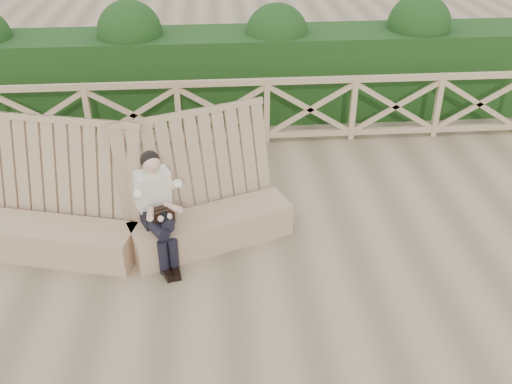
{
  "coord_description": "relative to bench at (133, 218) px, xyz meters",
  "views": [
    {
      "loc": [
        -0.14,
        -5.07,
        4.23
      ],
      "look_at": [
        0.3,
        0.4,
        0.9
      ],
      "focal_mm": 40.0,
      "sensor_mm": 36.0,
      "label": 1
    }
  ],
  "objects": [
    {
      "name": "woman",
      "position": [
        0.33,
        -0.24,
        0.33
      ],
      "size": [
        0.54,
        0.87,
        1.35
      ],
      "rotation": [
        0.0,
        0.0,
        0.41
      ],
      "color": "black",
      "rests_on": "ground"
    },
    {
      "name": "hedge",
      "position": [
        1.17,
        3.95,
        0.36
      ],
      "size": [
        12.0,
        1.2,
        1.5
      ],
      "primitive_type": "cube",
      "color": "black",
      "rests_on": "ground"
    },
    {
      "name": "guardrail",
      "position": [
        1.17,
        2.75,
        0.16
      ],
      "size": [
        10.1,
        0.09,
        1.1
      ],
      "color": "#9C835B",
      "rests_on": "ground"
    },
    {
      "name": "ground",
      "position": [
        1.17,
        -0.75,
        -0.39
      ],
      "size": [
        60.0,
        60.0,
        0.0
      ],
      "primitive_type": "plane",
      "color": "brown",
      "rests_on": "ground"
    },
    {
      "name": "bench",
      "position": [
        0.0,
        0.0,
        0.0
      ],
      "size": [
        3.91,
        1.39,
        1.56
      ],
      "rotation": [
        0.0,
        0.0,
        0.03
      ],
      "color": "#8F7351",
      "rests_on": "ground"
    }
  ]
}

